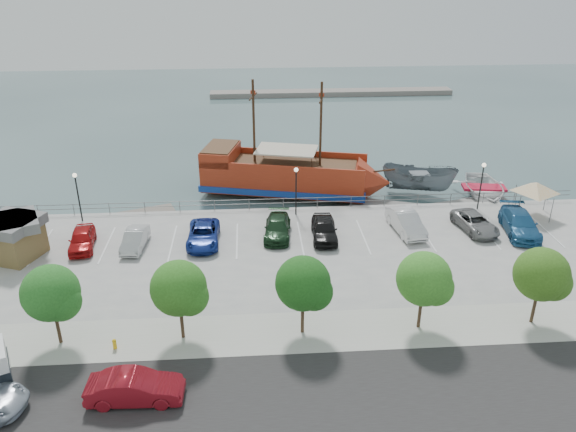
{
  "coord_description": "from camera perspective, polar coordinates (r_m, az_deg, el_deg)",
  "views": [
    {
      "loc": [
        -3.77,
        -37.06,
        20.4
      ],
      "look_at": [
        -1.0,
        2.0,
        2.0
      ],
      "focal_mm": 35.0,
      "sensor_mm": 36.0,
      "label": 1
    }
  ],
  "objects": [
    {
      "name": "far_shore",
      "position": [
        95.42,
        4.44,
        12.38
      ],
      "size": [
        40.0,
        3.0,
        0.8
      ],
      "primitive_type": "cube",
      "color": "gray",
      "rests_on": "ground"
    },
    {
      "name": "speedboat",
      "position": [
        56.9,
        19.24,
        2.43
      ],
      "size": [
        6.22,
        7.99,
        1.51
      ],
      "primitive_type": "imported",
      "rotation": [
        0.0,
        0.0,
        -0.15
      ],
      "color": "white",
      "rests_on": "ground"
    },
    {
      "name": "parked_car_b",
      "position": [
        44.19,
        -15.29,
        -2.3
      ],
      "size": [
        1.73,
        4.22,
        1.36
      ],
      "primitive_type": "imported",
      "rotation": [
        0.0,
        0.0,
        -0.07
      ],
      "color": "#BCBCBC",
      "rests_on": "land_slab"
    },
    {
      "name": "patrol_boat",
      "position": [
        55.75,
        13.13,
        3.45
      ],
      "size": [
        7.66,
        5.32,
        2.78
      ],
      "primitive_type": "imported",
      "rotation": [
        0.0,
        0.0,
        1.16
      ],
      "color": "slate",
      "rests_on": "ground"
    },
    {
      "name": "shed",
      "position": [
        45.57,
        -26.19,
        -1.92
      ],
      "size": [
        4.82,
        4.82,
        3.07
      ],
      "rotation": [
        0.0,
        0.0,
        -0.36
      ],
      "color": "brown",
      "rests_on": "land_slab"
    },
    {
      "name": "sidewalk",
      "position": [
        34.09,
        3.17,
        -11.6
      ],
      "size": [
        100.0,
        4.0,
        0.05
      ],
      "primitive_type": "cube",
      "color": "#ABAB9F",
      "rests_on": "land_slab"
    },
    {
      "name": "seawall_railing",
      "position": [
        49.21,
        0.68,
        1.35
      ],
      "size": [
        50.0,
        0.06,
        1.0
      ],
      "color": "#5D5E5F",
      "rests_on": "land_slab"
    },
    {
      "name": "street",
      "position": [
        29.55,
        4.65,
        -18.56
      ],
      "size": [
        100.0,
        8.0,
        0.04
      ],
      "primitive_type": "cube",
      "color": "#272525",
      "rests_on": "land_slab"
    },
    {
      "name": "ground",
      "position": [
        42.96,
        1.52,
        -4.72
      ],
      "size": [
        160.0,
        160.0,
        0.0
      ],
      "primitive_type": "plane",
      "color": "#374F52"
    },
    {
      "name": "parked_car_g",
      "position": [
        47.69,
        18.47,
        -0.65
      ],
      "size": [
        3.0,
        5.15,
        1.35
      ],
      "primitive_type": "imported",
      "rotation": [
        0.0,
        0.0,
        0.16
      ],
      "color": "gray",
      "rests_on": "land_slab"
    },
    {
      "name": "dock_west",
      "position": [
        51.9,
        -14.98,
        0.13
      ],
      "size": [
        6.61,
        3.96,
        0.36
      ],
      "primitive_type": "cube",
      "rotation": [
        0.0,
        0.0,
        0.36
      ],
      "color": "slate",
      "rests_on": "ground"
    },
    {
      "name": "dock_mid",
      "position": [
        52.45,
        10.34,
        0.9
      ],
      "size": [
        7.59,
        4.36,
        0.42
      ],
      "primitive_type": "cube",
      "rotation": [
        0.0,
        0.0,
        -0.33
      ],
      "color": "slate",
      "rests_on": "ground"
    },
    {
      "name": "parked_car_a",
      "position": [
        45.31,
        -20.2,
        -2.21
      ],
      "size": [
        2.34,
        4.58,
        1.49
      ],
      "primitive_type": "imported",
      "rotation": [
        0.0,
        0.0,
        0.13
      ],
      "color": "#A91011",
      "rests_on": "land_slab"
    },
    {
      "name": "tree_d",
      "position": [
        32.08,
        1.8,
        -7.06
      ],
      "size": [
        3.3,
        3.2,
        5.0
      ],
      "color": "#473321",
      "rests_on": "sidewalk"
    },
    {
      "name": "lamp_post_mid",
      "position": [
        47.08,
        0.83,
        3.4
      ],
      "size": [
        0.36,
        0.36,
        4.28
      ],
      "color": "black",
      "rests_on": "land_slab"
    },
    {
      "name": "parked_car_d",
      "position": [
        44.34,
        -1.07,
        -1.19
      ],
      "size": [
        2.52,
        5.11,
        1.43
      ],
      "primitive_type": "imported",
      "rotation": [
        0.0,
        0.0,
        -0.11
      ],
      "color": "black",
      "rests_on": "land_slab"
    },
    {
      "name": "lamp_post_left",
      "position": [
        49.04,
        -20.65,
        2.63
      ],
      "size": [
        0.36,
        0.36,
        4.28
      ],
      "color": "black",
      "rests_on": "land_slab"
    },
    {
      "name": "parked_car_c",
      "position": [
        43.74,
        -8.6,
        -1.89
      ],
      "size": [
        2.38,
        5.14,
        1.43
      ],
      "primitive_type": "imported",
      "rotation": [
        0.0,
        0.0,
        -0.0
      ],
      "color": "navy",
      "rests_on": "land_slab"
    },
    {
      "name": "parked_car_f",
      "position": [
        45.96,
        11.9,
        -0.61
      ],
      "size": [
        2.39,
        5.21,
        1.66
      ],
      "primitive_type": "imported",
      "rotation": [
        0.0,
        0.0,
        0.13
      ],
      "color": "silver",
      "rests_on": "land_slab"
    },
    {
      "name": "tree_f",
      "position": [
        36.15,
        24.58,
        -5.59
      ],
      "size": [
        3.3,
        3.2,
        5.0
      ],
      "color": "#473321",
      "rests_on": "sidewalk"
    },
    {
      "name": "parked_car_e",
      "position": [
        44.04,
        3.7,
        -1.3
      ],
      "size": [
        2.16,
        4.86,
        1.62
      ],
      "primitive_type": "imported",
      "rotation": [
        0.0,
        0.0,
        -0.05
      ],
      "color": "black",
      "rests_on": "land_slab"
    },
    {
      "name": "tree_b",
      "position": [
        33.81,
        -22.74,
        -7.42
      ],
      "size": [
        3.3,
        3.2,
        5.0
      ],
      "color": "#473321",
      "rests_on": "sidewalk"
    },
    {
      "name": "fire_hydrant",
      "position": [
        33.98,
        -17.21,
        -12.29
      ],
      "size": [
        0.23,
        0.23,
        0.68
      ],
      "rotation": [
        0.0,
        0.0,
        0.11
      ],
      "color": "yellow",
      "rests_on": "sidewalk"
    },
    {
      "name": "lamp_post_right",
      "position": [
        50.92,
        19.11,
        3.68
      ],
      "size": [
        0.36,
        0.36,
        4.28
      ],
      "color": "black",
      "rests_on": "land_slab"
    },
    {
      "name": "parked_car_h",
      "position": [
        48.43,
        22.48,
        -0.7
      ],
      "size": [
        3.22,
        6.06,
        1.67
      ],
      "primitive_type": "imported",
      "rotation": [
        0.0,
        0.0,
        -0.16
      ],
      "color": "#225A8B",
      "rests_on": "land_slab"
    },
    {
      "name": "tree_e",
      "position": [
        33.45,
        13.9,
        -6.4
      ],
      "size": [
        3.3,
        3.2,
        5.0
      ],
      "color": "#473321",
      "rests_on": "sidewalk"
    },
    {
      "name": "tree_c",
      "position": [
        32.21,
        -10.79,
        -7.41
      ],
      "size": [
        3.3,
        3.2,
        5.0
      ],
      "color": "#473321",
      "rests_on": "sidewalk"
    },
    {
      "name": "street_sedan",
      "position": [
        30.16,
        -15.28,
        -16.48
      ],
      "size": [
        4.84,
        1.8,
        1.58
      ],
      "primitive_type": "imported",
      "rotation": [
        0.0,
        0.0,
        1.54
      ],
      "color": "maroon",
      "rests_on": "street"
    },
    {
      "name": "canopy_tent",
      "position": [
        51.42,
        23.95,
        3.15
      ],
      "size": [
        5.14,
        5.14,
        3.45
      ],
      "rotation": [
        0.0,
        0.0,
        -0.29
      ],
      "color": "slate",
      "rests_on": "land_slab"
    },
    {
      "name": "pirate_ship",
      "position": [
        54.03,
        1.03,
        4.04
      ],
      "size": [
        18.63,
        9.03,
        11.53
      ],
      "rotation": [
        0.0,
        0.0,
        -0.24
      ],
      "color": "#A02D15",
      "rests_on": "ground"
    },
    {
      "name": "dock_east",
      "position": [
        54.8,
        18.11,
        1.11
      ],
      "size": [
        7.64,
        3.91,
        0.42
      ],
      "primitive_type": "cube",
      "rotation": [
        0.0,
        0.0,
        0.26
      ],
      "color": "gray",
      "rests_on": "ground"
    }
  ]
}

